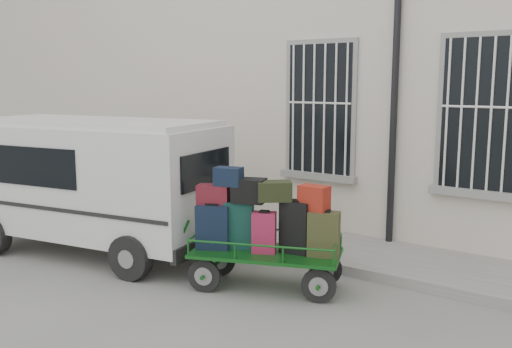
{
  "coord_description": "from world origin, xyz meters",
  "views": [
    {
      "loc": [
        4.43,
        -5.66,
        2.72
      ],
      "look_at": [
        -0.34,
        1.0,
        1.39
      ],
      "focal_mm": 40.0,
      "sensor_mm": 36.0,
      "label": 1
    }
  ],
  "objects": [
    {
      "name": "ground",
      "position": [
        0.0,
        0.0,
        0.0
      ],
      "size": [
        80.0,
        80.0,
        0.0
      ],
      "primitive_type": "plane",
      "color": "slate",
      "rests_on": "ground"
    },
    {
      "name": "building",
      "position": [
        0.0,
        5.5,
        3.0
      ],
      "size": [
        24.0,
        5.15,
        6.0
      ],
      "color": "beige",
      "rests_on": "ground"
    },
    {
      "name": "sidewalk",
      "position": [
        0.0,
        2.2,
        0.07
      ],
      "size": [
        24.0,
        1.7,
        0.15
      ],
      "primitive_type": "cube",
      "color": "slate",
      "rests_on": "ground"
    },
    {
      "name": "luggage_cart",
      "position": [
        0.27,
        0.31,
        0.82
      ],
      "size": [
        2.3,
        1.53,
        1.6
      ],
      "rotation": [
        0.0,
        0.0,
        0.37
      ],
      "color": "black",
      "rests_on": "ground"
    },
    {
      "name": "van",
      "position": [
        -2.89,
        0.12,
        1.22
      ],
      "size": [
        4.46,
        2.48,
        2.13
      ],
      "rotation": [
        0.0,
        0.0,
        0.17
      ],
      "color": "silver",
      "rests_on": "ground"
    }
  ]
}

